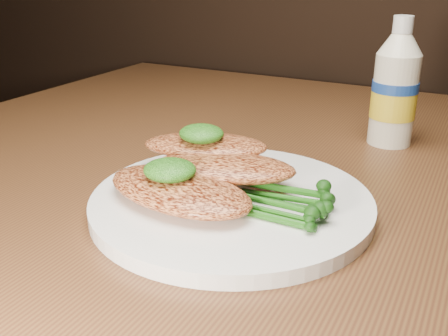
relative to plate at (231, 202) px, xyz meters
The scene contains 8 objects.
plate is the anchor object (origin of this frame).
chicken_front 0.05m from the plate, 135.29° to the right, with size 0.15×0.08×0.02m, color #DA7D45.
chicken_mid 0.04m from the plate, 131.65° to the left, with size 0.14×0.07×0.02m, color #DA7D45.
chicken_back 0.08m from the plate, 139.74° to the left, with size 0.13×0.07×0.02m, color #DA7D45.
pesto_front 0.07m from the plate, 141.17° to the right, with size 0.05×0.04×0.02m, color black.
pesto_back 0.08m from the plate, 145.65° to the left, with size 0.05×0.04×0.02m, color black.
broccolini_bundle 0.04m from the plate, ahead, with size 0.13×0.10×0.02m, color #1E5913, non-canonical shape.
mayo_bottle 0.29m from the plate, 70.20° to the left, with size 0.06×0.06×0.16m, color silver, non-canonical shape.
Camera 1 is at (0.11, 0.49, 0.97)m, focal length 41.49 mm.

